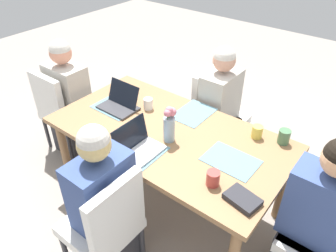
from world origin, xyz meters
TOP-DOWN VIEW (x-y plane):
  - ground_plane at (0.00, 0.00)m, footprint 10.00×10.00m
  - dining_table at (0.00, 0.00)m, footprint 1.83×0.98m
  - chair_head_right_left_near at (1.21, 0.08)m, footprint 0.44×0.44m
  - person_head_right_left_near at (1.15, 0.01)m, footprint 0.40×0.36m
  - chair_head_left_left_mid at (-1.27, -0.10)m, footprint 0.44×0.44m
  - person_head_left_left_mid at (-1.21, -0.02)m, footprint 0.40×0.36m
  - chair_near_left_far at (0.11, -0.77)m, footprint 0.44×0.44m
  - person_near_left_far at (0.03, -0.71)m, footprint 0.36×0.40m
  - chair_far_right_near at (-0.05, 0.81)m, footprint 0.44×0.44m
  - person_far_right_near at (0.02, 0.75)m, footprint 0.36×0.40m
  - flower_vase at (0.07, -0.08)m, footprint 0.08×0.11m
  - placemat_head_right_left_near at (0.55, 0.00)m, footprint 0.36×0.26m
  - placemat_head_left_left_mid at (-0.57, -0.01)m, footprint 0.36×0.26m
  - placemat_near_left_far at (0.01, -0.33)m, footprint 0.27×0.36m
  - placemat_far_right_near at (0.01, 0.33)m, footprint 0.26×0.36m
  - laptop_near_left_far at (-0.01, -0.32)m, footprint 0.22×0.32m
  - laptop_head_left_left_mid at (-0.53, 0.01)m, footprint 0.32×0.22m
  - coffee_mug_near_left at (0.56, 0.35)m, footprint 0.08×0.08m
  - coffee_mug_near_right at (-0.33, 0.15)m, footprint 0.08×0.08m
  - coffee_mug_centre_left at (0.74, 0.41)m, footprint 0.08×0.08m
  - coffee_mug_centre_right at (0.56, -0.27)m, footprint 0.08×0.08m
  - book_red_cover at (0.78, -0.28)m, footprint 0.22×0.17m
  - phone_black at (-0.37, -0.34)m, footprint 0.17×0.12m

SIDE VIEW (x-z plane):
  - ground_plane at x=0.00m, z-range 0.00..0.00m
  - chair_head_right_left_near at x=1.21m, z-range 0.05..0.95m
  - chair_head_left_left_mid at x=-1.27m, z-range 0.05..0.95m
  - chair_near_left_far at x=0.11m, z-range 0.05..0.95m
  - chair_far_right_near at x=-0.05m, z-range 0.05..0.95m
  - person_head_right_left_near at x=1.15m, z-range -0.07..1.12m
  - person_head_left_left_mid at x=-1.21m, z-range -0.07..1.12m
  - person_near_left_far at x=0.03m, z-range -0.07..1.12m
  - person_far_right_near at x=0.02m, z-range -0.07..1.12m
  - dining_table at x=0.00m, z-range 0.29..1.03m
  - placemat_head_right_left_near at x=0.55m, z-range 0.74..0.74m
  - placemat_head_left_left_mid at x=-0.57m, z-range 0.74..0.74m
  - placemat_near_left_far at x=0.01m, z-range 0.74..0.74m
  - placemat_far_right_near at x=0.01m, z-range 0.74..0.74m
  - phone_black at x=-0.37m, z-range 0.74..0.75m
  - book_red_cover at x=0.78m, z-range 0.74..0.77m
  - laptop_head_left_left_mid at x=-0.53m, z-range 0.68..0.88m
  - laptop_near_left_far at x=-0.01m, z-range 0.68..0.89m
  - coffee_mug_near_right at x=-0.33m, z-range 0.74..0.83m
  - coffee_mug_near_left at x=0.56m, z-range 0.74..0.84m
  - coffee_mug_centre_right at x=0.56m, z-range 0.74..0.84m
  - coffee_mug_centre_left at x=0.74m, z-range 0.74..0.85m
  - flower_vase at x=0.07m, z-range 0.74..1.03m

